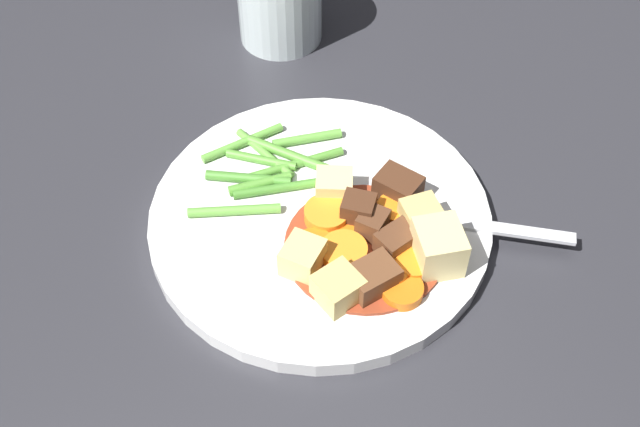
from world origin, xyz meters
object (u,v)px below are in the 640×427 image
object	(u,v)px
carrot_slice_0	(344,252)
fork	(449,222)
dinner_plate	(320,219)
carrot_slice_5	(314,247)
potato_chunk_3	(334,187)
meat_chunk_4	(398,188)
meat_chunk_2	(373,225)
carrot_slice_2	(346,234)
potato_chunk_0	(338,288)
potato_chunk_2	(422,221)
carrot_slice_7	(414,265)
potato_chunk_1	(303,258)
carrot_slice_1	(396,211)
carrot_slice_4	(391,273)
meat_chunk_1	(396,242)
carrot_slice_6	(402,290)
carrot_slice_3	(328,215)
potato_chunk_4	(438,247)
meat_chunk_3	(373,278)
meat_chunk_0	(358,211)

from	to	relation	value
carrot_slice_0	fork	size ratio (longest dim) A/B	0.25
dinner_plate	carrot_slice_5	distance (m)	0.04
potato_chunk_3	meat_chunk_4	xyz separation A→B (m)	(0.03, 0.04, 0.00)
potato_chunk_3	meat_chunk_4	world-z (taller)	same
meat_chunk_2	meat_chunk_4	size ratio (longest dim) A/B	0.68
carrot_slice_2	carrot_slice_5	size ratio (longest dim) A/B	1.04
meat_chunk_4	potato_chunk_0	bearing A→B (deg)	-59.67
carrot_slice_2	potato_chunk_2	distance (m)	0.06
meat_chunk_4	carrot_slice_7	bearing A→B (deg)	-26.07
dinner_plate	potato_chunk_0	bearing A→B (deg)	-23.18
meat_chunk_2	meat_chunk_4	world-z (taller)	meat_chunk_4
potato_chunk_0	dinner_plate	bearing A→B (deg)	156.82
carrot_slice_7	potato_chunk_1	world-z (taller)	potato_chunk_1
dinner_plate	carrot_slice_7	size ratio (longest dim) A/B	9.77
carrot_slice_1	meat_chunk_4	bearing A→B (deg)	139.65
carrot_slice_4	potato_chunk_0	world-z (taller)	potato_chunk_0
potato_chunk_2	meat_chunk_1	distance (m)	0.03
carrot_slice_0	carrot_slice_6	world-z (taller)	carrot_slice_0
carrot_slice_1	carrot_slice_7	distance (m)	0.05
carrot_slice_3	carrot_slice_5	bearing A→B (deg)	-51.22
dinner_plate	potato_chunk_1	world-z (taller)	potato_chunk_1
potato_chunk_1	potato_chunk_4	distance (m)	0.10
carrot_slice_3	meat_chunk_1	world-z (taller)	meat_chunk_1
carrot_slice_4	potato_chunk_3	world-z (taller)	potato_chunk_3
carrot_slice_6	meat_chunk_4	size ratio (longest dim) A/B	0.92
potato_chunk_1	meat_chunk_1	bearing A→B (deg)	69.94
potato_chunk_1	potato_chunk_3	bearing A→B (deg)	128.41
meat_chunk_1	potato_chunk_2	bearing A→B (deg)	100.07
carrot_slice_3	meat_chunk_3	bearing A→B (deg)	-5.31
meat_chunk_2	carrot_slice_6	bearing A→B (deg)	-13.49
fork	potato_chunk_2	bearing A→B (deg)	-102.16
dinner_plate	meat_chunk_2	bearing A→B (deg)	30.43
carrot_slice_3	carrot_slice_5	xyz separation A→B (m)	(0.02, -0.02, -0.00)
carrot_slice_6	carrot_slice_7	bearing A→B (deg)	121.92
carrot_slice_2	fork	size ratio (longest dim) A/B	0.22
carrot_slice_2	potato_chunk_1	size ratio (longest dim) A/B	1.07
meat_chunk_3	meat_chunk_4	distance (m)	0.09
potato_chunk_4	carrot_slice_0	bearing A→B (deg)	-126.32
carrot_slice_4	carrot_slice_5	distance (m)	0.06
carrot_slice_4	meat_chunk_4	size ratio (longest dim) A/B	0.77
carrot_slice_4	potato_chunk_3	bearing A→B (deg)	174.84
dinner_plate	potato_chunk_3	world-z (taller)	potato_chunk_3
potato_chunk_4	meat_chunk_3	world-z (taller)	potato_chunk_4
dinner_plate	carrot_slice_6	world-z (taller)	carrot_slice_6
potato_chunk_4	meat_chunk_4	world-z (taller)	potato_chunk_4
potato_chunk_3	meat_chunk_0	distance (m)	0.03
potato_chunk_0	meat_chunk_4	distance (m)	0.10
potato_chunk_4	meat_chunk_3	size ratio (longest dim) A/B	1.07
carrot_slice_2	meat_chunk_1	bearing A→B (deg)	38.93
carrot_slice_7	meat_chunk_3	world-z (taller)	meat_chunk_3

